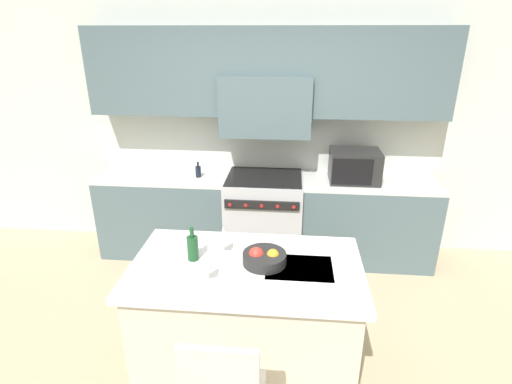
# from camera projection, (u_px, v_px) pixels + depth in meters

# --- Properties ---
(ground_plane) EXTENTS (10.00, 10.00, 0.00)m
(ground_plane) POSITION_uv_depth(u_px,v_px,m) (246.00, 380.00, 2.90)
(ground_plane) COLOR tan
(back_cabinetry) EXTENTS (10.00, 0.46, 2.70)m
(back_cabinetry) POSITION_uv_depth(u_px,v_px,m) (267.00, 108.00, 4.19)
(back_cabinetry) COLOR silver
(back_cabinetry) RESTS_ON ground_plane
(back_counter) EXTENTS (3.58, 0.62, 0.91)m
(back_counter) POSITION_uv_depth(u_px,v_px,m) (264.00, 217.00, 4.39)
(back_counter) COLOR #4C6066
(back_counter) RESTS_ON ground_plane
(range_stove) EXTENTS (0.81, 0.70, 0.93)m
(range_stove) POSITION_uv_depth(u_px,v_px,m) (264.00, 217.00, 4.36)
(range_stove) COLOR #B7B7BC
(range_stove) RESTS_ON ground_plane
(microwave) EXTENTS (0.50, 0.39, 0.32)m
(microwave) POSITION_uv_depth(u_px,v_px,m) (354.00, 166.00, 4.07)
(microwave) COLOR black
(microwave) RESTS_ON back_counter
(kitchen_island) EXTENTS (1.55, 0.90, 0.90)m
(kitchen_island) POSITION_uv_depth(u_px,v_px,m) (248.00, 318.00, 2.84)
(kitchen_island) COLOR beige
(kitchen_island) RESTS_ON ground_plane
(wine_bottle) EXTENTS (0.08, 0.08, 0.24)m
(wine_bottle) POSITION_uv_depth(u_px,v_px,m) (193.00, 247.00, 2.70)
(wine_bottle) COLOR #194723
(wine_bottle) RESTS_ON kitchen_island
(wine_glass_near) EXTENTS (0.07, 0.07, 0.21)m
(wine_glass_near) POSITION_uv_depth(u_px,v_px,m) (207.00, 261.00, 2.44)
(wine_glass_near) COLOR white
(wine_glass_near) RESTS_ON kitchen_island
(wine_glass_far) EXTENTS (0.07, 0.07, 0.21)m
(wine_glass_far) POSITION_uv_depth(u_px,v_px,m) (223.00, 235.00, 2.76)
(wine_glass_far) COLOR white
(wine_glass_far) RESTS_ON kitchen_island
(fruit_bowl) EXTENTS (0.30, 0.30, 0.11)m
(fruit_bowl) POSITION_uv_depth(u_px,v_px,m) (264.00, 258.00, 2.68)
(fruit_bowl) COLOR black
(fruit_bowl) RESTS_ON kitchen_island
(oil_bottle_on_counter) EXTENTS (0.06, 0.06, 0.17)m
(oil_bottle_on_counter) POSITION_uv_depth(u_px,v_px,m) (198.00, 171.00, 4.22)
(oil_bottle_on_counter) COLOR black
(oil_bottle_on_counter) RESTS_ON back_counter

